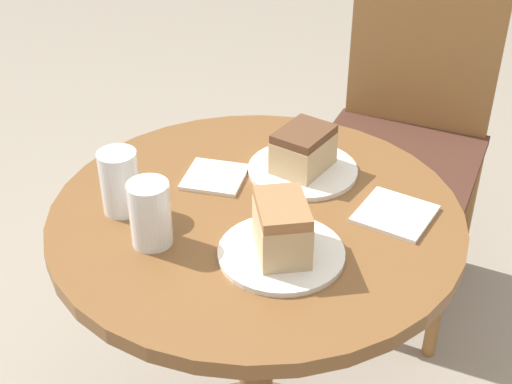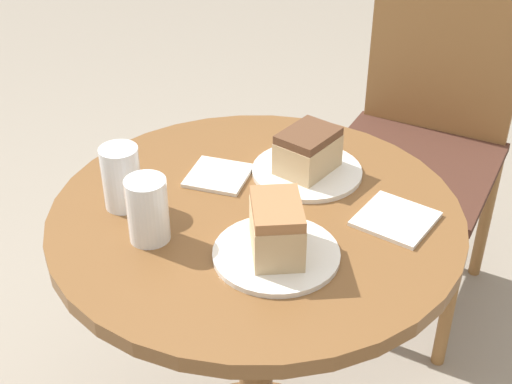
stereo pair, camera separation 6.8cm
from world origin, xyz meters
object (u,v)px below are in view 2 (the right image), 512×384
object	(u,v)px
glass_water	(148,212)
glass_lemonade	(122,181)
plate_near	(307,171)
chair	(421,134)
cake_slice_far	(277,228)
plate_far	(276,254)
cake_slice_near	(308,151)

from	to	relation	value
glass_water	glass_lemonade	bearing A→B (deg)	148.86
plate_near	chair	bearing A→B (deg)	84.12
glass_lemonade	glass_water	xyz separation A→B (m)	(0.10, -0.06, 0.00)
cake_slice_far	glass_water	distance (m)	0.23
chair	glass_lemonade	xyz separation A→B (m)	(-0.32, -0.90, 0.25)
glass_lemonade	glass_water	world-z (taller)	glass_lemonade
chair	cake_slice_far	world-z (taller)	chair
chair	plate_far	size ratio (longest dim) A/B	4.61
chair	glass_water	size ratio (longest dim) A/B	8.41
cake_slice_near	glass_water	xyz separation A→B (m)	(-0.15, -0.32, 0.00)
cake_slice_near	cake_slice_far	world-z (taller)	cake_slice_far
plate_near	plate_far	bearing A→B (deg)	-76.20
chair	plate_far	xyz separation A→B (m)	(0.00, -0.90, 0.21)
glass_lemonade	cake_slice_far	bearing A→B (deg)	-0.73
glass_lemonade	cake_slice_near	bearing A→B (deg)	45.91
cake_slice_near	cake_slice_far	distance (m)	0.27
chair	cake_slice_far	size ratio (longest dim) A/B	6.90
glass_water	plate_far	bearing A→B (deg)	14.76
plate_near	glass_water	xyz separation A→B (m)	(-0.15, -0.32, 0.05)
plate_near	glass_lemonade	world-z (taller)	glass_lemonade
plate_near	plate_far	distance (m)	0.27
cake_slice_near	glass_water	bearing A→B (deg)	-115.21
plate_far	cake_slice_near	bearing A→B (deg)	103.80
plate_far	cake_slice_near	world-z (taller)	cake_slice_near
glass_lemonade	plate_far	bearing A→B (deg)	-0.73
cake_slice_far	glass_lemonade	xyz separation A→B (m)	(-0.32, 0.00, -0.00)
plate_near	cake_slice_far	distance (m)	0.28
plate_far	glass_lemonade	size ratio (longest dim) A/B	1.79
plate_far	cake_slice_far	bearing A→B (deg)	-90.00
cake_slice_far	chair	bearing A→B (deg)	90.00
cake_slice_near	glass_water	distance (m)	0.36
glass_lemonade	chair	bearing A→B (deg)	70.41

